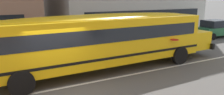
{
  "coord_description": "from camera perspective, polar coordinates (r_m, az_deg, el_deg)",
  "views": [
    {
      "loc": [
        -2.18,
        -8.7,
        3.75
      ],
      "look_at": [
        2.88,
        0.69,
        1.31
      ],
      "focal_mm": 35.66,
      "sensor_mm": 36.0,
      "label": 1
    }
  ],
  "objects": [
    {
      "name": "ground_plane",
      "position": [
        9.72,
        -13.32,
        -10.19
      ],
      "size": [
        400.0,
        400.0,
        0.0
      ],
      "primitive_type": "plane",
      "color": "#54514F"
    },
    {
      "name": "parked_car_green_by_lamppost",
      "position": [
        23.1,
        24.92,
        4.44
      ],
      "size": [
        3.93,
        1.93,
        1.64
      ],
      "rotation": [
        0.0,
        0.0,
        -0.02
      ],
      "color": "#236038",
      "rests_on": "ground_plane"
    },
    {
      "name": "sidewalk_far",
      "position": [
        16.97,
        -20.2,
        -0.69
      ],
      "size": [
        120.0,
        3.0,
        0.01
      ],
      "primitive_type": "cube",
      "color": "gray",
      "rests_on": "ground_plane"
    },
    {
      "name": "lane_centreline",
      "position": [
        9.72,
        -13.32,
        -10.17
      ],
      "size": [
        110.0,
        0.16,
        0.01
      ],
      "primitive_type": "cube",
      "color": "silver",
      "rests_on": "ground_plane"
    },
    {
      "name": "school_bus",
      "position": [
        11.52,
        -1.14,
        2.75
      ],
      "size": [
        13.06,
        3.1,
        2.91
      ],
      "rotation": [
        0.0,
        0.0,
        0.02
      ],
      "color": "yellow",
      "rests_on": "ground_plane"
    }
  ]
}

